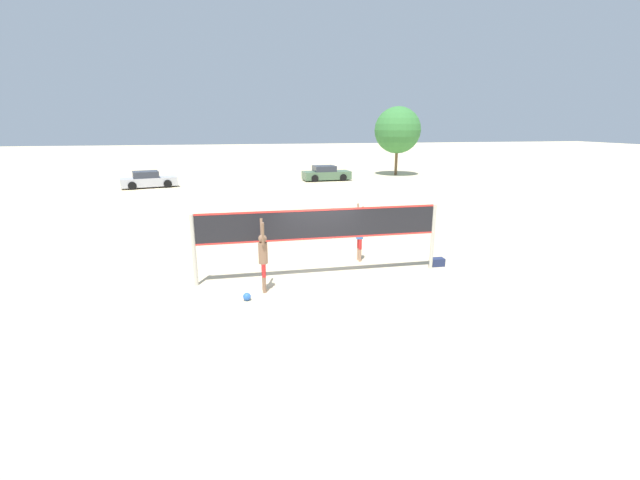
% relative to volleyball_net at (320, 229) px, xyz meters
% --- Properties ---
extents(ground_plane, '(200.00, 200.00, 0.00)m').
position_rel_volleyball_net_xyz_m(ground_plane, '(0.00, 0.00, -1.65)').
color(ground_plane, beige).
extents(volleyball_net, '(8.25, 0.12, 2.34)m').
position_rel_volleyball_net_xyz_m(volleyball_net, '(0.00, 0.00, 0.00)').
color(volleyball_net, beige).
rests_on(volleyball_net, ground_plane).
extents(player_spiker, '(0.28, 0.72, 2.27)m').
position_rel_volleyball_net_xyz_m(player_spiker, '(-1.97, -0.98, -0.45)').
color(player_spiker, '#8C664C').
rests_on(player_spiker, ground_plane).
extents(player_blocker, '(0.28, 0.71, 2.16)m').
position_rel_volleyball_net_xyz_m(player_blocker, '(1.81, 1.40, -0.52)').
color(player_blocker, tan).
rests_on(player_blocker, ground_plane).
extents(volleyball, '(0.24, 0.24, 0.24)m').
position_rel_volleyball_net_xyz_m(volleyball, '(-2.53, -1.58, -1.53)').
color(volleyball, blue).
rests_on(volleyball, ground_plane).
extents(gear_bag, '(0.49, 0.32, 0.29)m').
position_rel_volleyball_net_xyz_m(gear_bag, '(4.43, 0.23, -1.51)').
color(gear_bag, navy).
rests_on(gear_bag, ground_plane).
extents(parked_car_near, '(4.40, 2.13, 1.34)m').
position_rel_volleyball_net_xyz_m(parked_car_near, '(5.76, 25.05, -1.05)').
color(parked_car_near, '#4C6B4C').
rests_on(parked_car_near, ground_plane).
extents(parked_car_mid, '(4.60, 2.78, 1.33)m').
position_rel_volleyball_net_xyz_m(parked_car_mid, '(-9.43, 23.59, -1.05)').
color(parked_car_mid, '#B7B7BC').
rests_on(parked_car_mid, ground_plane).
extents(tree_left_cluster, '(4.56, 4.56, 6.72)m').
position_rel_volleyball_net_xyz_m(tree_left_cluster, '(13.62, 27.76, 2.78)').
color(tree_left_cluster, brown).
rests_on(tree_left_cluster, ground_plane).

